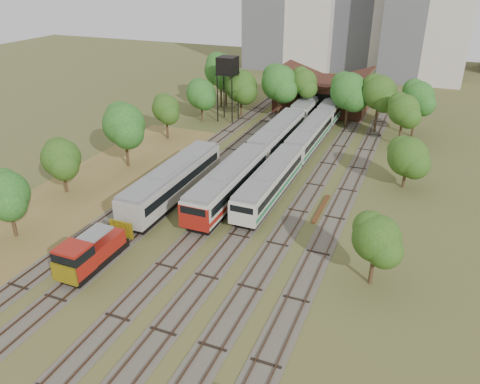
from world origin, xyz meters
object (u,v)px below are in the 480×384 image
at_px(railcar_green_set, 309,136).
at_px(railcar_red_set, 256,157).
at_px(water_tower, 228,67).
at_px(shunter_locomotive, 89,254).

bearing_deg(railcar_green_set, railcar_red_set, -109.43).
height_order(railcar_green_set, water_tower, water_tower).
distance_m(railcar_green_set, water_tower, 19.63).
bearing_deg(water_tower, railcar_green_set, -26.18).
bearing_deg(railcar_red_set, water_tower, 122.60).
distance_m(railcar_red_set, shunter_locomotive, 26.10).
bearing_deg(railcar_red_set, railcar_green_set, 70.57).
distance_m(railcar_red_set, railcar_green_set, 12.03).
bearing_deg(railcar_green_set, water_tower, 153.82).
relative_size(railcar_red_set, shunter_locomotive, 4.27).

